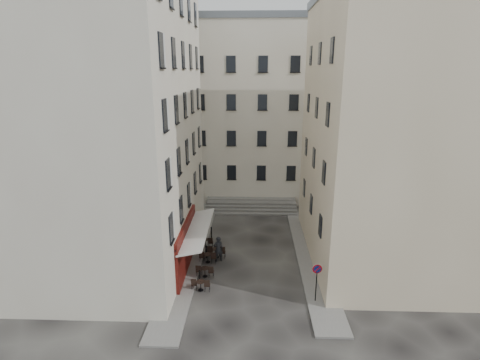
{
  "coord_description": "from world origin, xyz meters",
  "views": [
    {
      "loc": [
        0.17,
        -22.51,
        13.46
      ],
      "look_at": [
        -0.79,
        4.0,
        5.65
      ],
      "focal_mm": 28.0,
      "sensor_mm": 36.0,
      "label": 1
    }
  ],
  "objects_px": {
    "bistro_table_a": "(201,285)",
    "bistro_table_b": "(205,271)",
    "no_parking_sign": "(317,276)",
    "pedestrian": "(218,249)"
  },
  "relations": [
    {
      "from": "pedestrian",
      "to": "bistro_table_a",
      "type": "bearing_deg",
      "value": 59.63
    },
    {
      "from": "no_parking_sign",
      "to": "bistro_table_b",
      "type": "relative_size",
      "value": 2.1
    },
    {
      "from": "no_parking_sign",
      "to": "pedestrian",
      "type": "height_order",
      "value": "no_parking_sign"
    },
    {
      "from": "bistro_table_a",
      "to": "bistro_table_b",
      "type": "distance_m",
      "value": 1.65
    },
    {
      "from": "no_parking_sign",
      "to": "bistro_table_a",
      "type": "bearing_deg",
      "value": 167.57
    },
    {
      "from": "bistro_table_a",
      "to": "pedestrian",
      "type": "bearing_deg",
      "value": 78.82
    },
    {
      "from": "bistro_table_a",
      "to": "bistro_table_b",
      "type": "xyz_separation_m",
      "value": [
        0.06,
        1.64,
        0.01
      ]
    },
    {
      "from": "no_parking_sign",
      "to": "pedestrian",
      "type": "bearing_deg",
      "value": 137.9
    },
    {
      "from": "pedestrian",
      "to": "bistro_table_b",
      "type": "bearing_deg",
      "value": 53.25
    },
    {
      "from": "bistro_table_a",
      "to": "bistro_table_b",
      "type": "relative_size",
      "value": 0.99
    }
  ]
}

